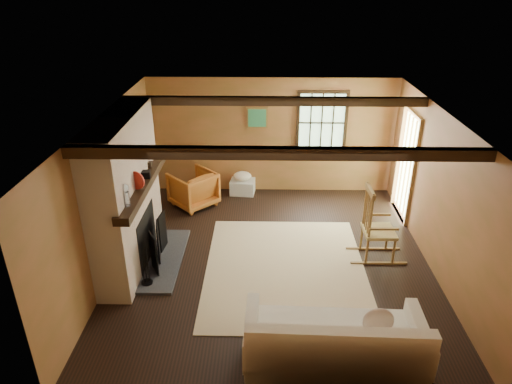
{
  "coord_description": "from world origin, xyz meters",
  "views": [
    {
      "loc": [
        -0.14,
        -6.17,
        4.21
      ],
      "look_at": [
        -0.28,
        0.4,
        1.06
      ],
      "focal_mm": 32.0,
      "sensor_mm": 36.0,
      "label": 1
    }
  ],
  "objects_px": {
    "laundry_basket": "(243,187)",
    "sofa": "(335,347)",
    "fireplace": "(128,200)",
    "armchair": "(193,189)",
    "rocking_chair": "(376,229)"
  },
  "relations": [
    {
      "from": "laundry_basket",
      "to": "armchair",
      "type": "xyz_separation_m",
      "value": [
        -0.95,
        -0.57,
        0.21
      ]
    },
    {
      "from": "armchair",
      "to": "fireplace",
      "type": "bearing_deg",
      "value": 26.91
    },
    {
      "from": "rocking_chair",
      "to": "laundry_basket",
      "type": "distance_m",
      "value": 3.29
    },
    {
      "from": "sofa",
      "to": "laundry_basket",
      "type": "bearing_deg",
      "value": 107.11
    },
    {
      "from": "fireplace",
      "to": "rocking_chair",
      "type": "height_order",
      "value": "fireplace"
    },
    {
      "from": "fireplace",
      "to": "laundry_basket",
      "type": "relative_size",
      "value": 4.8
    },
    {
      "from": "sofa",
      "to": "rocking_chair",
      "type": "bearing_deg",
      "value": 69.32
    },
    {
      "from": "armchair",
      "to": "laundry_basket",
      "type": "bearing_deg",
      "value": 166.51
    },
    {
      "from": "sofa",
      "to": "laundry_basket",
      "type": "height_order",
      "value": "sofa"
    },
    {
      "from": "rocking_chair",
      "to": "armchair",
      "type": "xyz_separation_m",
      "value": [
        -3.21,
        1.79,
        -0.17
      ]
    },
    {
      "from": "fireplace",
      "to": "armchair",
      "type": "height_order",
      "value": "fireplace"
    },
    {
      "from": "sofa",
      "to": "armchair",
      "type": "xyz_separation_m",
      "value": [
        -2.25,
        4.14,
        0.06
      ]
    },
    {
      "from": "rocking_chair",
      "to": "armchair",
      "type": "distance_m",
      "value": 3.68
    },
    {
      "from": "fireplace",
      "to": "sofa",
      "type": "distance_m",
      "value": 3.72
    },
    {
      "from": "laundry_basket",
      "to": "sofa",
      "type": "bearing_deg",
      "value": -74.58
    }
  ]
}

